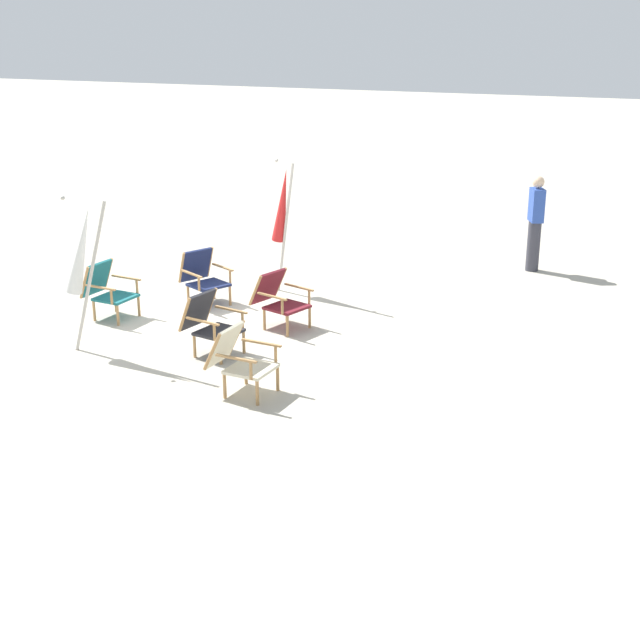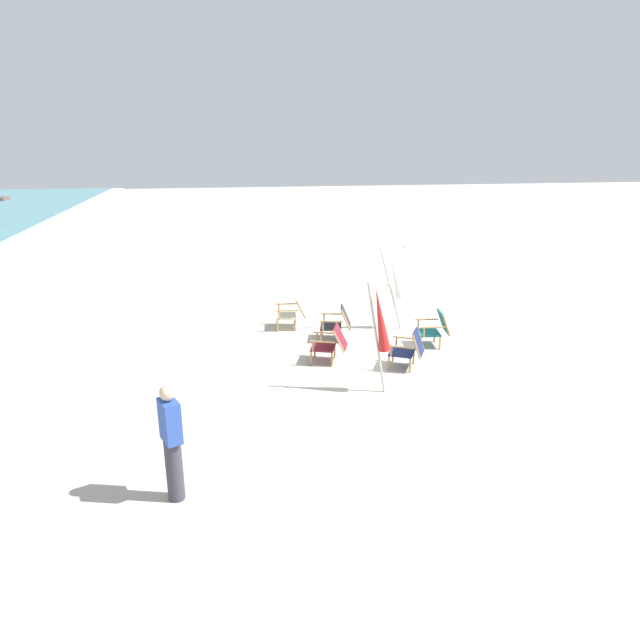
{
  "view_description": "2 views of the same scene",
  "coord_description": "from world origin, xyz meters",
  "px_view_note": "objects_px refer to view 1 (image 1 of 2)",
  "views": [
    {
      "loc": [
        10.71,
        6.33,
        4.16
      ],
      "look_at": [
        0.97,
        2.27,
        0.55
      ],
      "focal_mm": 50.0,
      "sensor_mm": 36.0,
      "label": 1
    },
    {
      "loc": [
        -10.96,
        3.1,
        4.6
      ],
      "look_at": [
        0.68,
        1.34,
        0.7
      ],
      "focal_mm": 32.0,
      "sensor_mm": 36.0,
      "label": 2
    }
  ],
  "objects_px": {
    "umbrella_furled_white": "(81,252)",
    "beach_chair_front_right": "(209,322)",
    "beach_chair_front_left": "(107,289)",
    "person_near_chairs": "(535,223)",
    "beach_chair_far_center": "(239,358)",
    "beach_chair_back_right": "(203,276)",
    "umbrella_furled_red": "(283,206)",
    "beach_chair_back_left": "(278,298)"
  },
  "relations": [
    {
      "from": "beach_chair_front_left",
      "to": "umbrella_furled_red",
      "type": "height_order",
      "value": "umbrella_furled_red"
    },
    {
      "from": "umbrella_furled_white",
      "to": "beach_chair_back_right",
      "type": "bearing_deg",
      "value": 171.89
    },
    {
      "from": "beach_chair_front_right",
      "to": "beach_chair_far_center",
      "type": "distance_m",
      "value": 1.36
    },
    {
      "from": "beach_chair_front_right",
      "to": "umbrella_furled_red",
      "type": "height_order",
      "value": "umbrella_furled_red"
    },
    {
      "from": "beach_chair_front_right",
      "to": "umbrella_furled_red",
      "type": "bearing_deg",
      "value": -174.81
    },
    {
      "from": "umbrella_furled_white",
      "to": "beach_chair_back_left",
      "type": "bearing_deg",
      "value": 134.76
    },
    {
      "from": "beach_chair_back_left",
      "to": "person_near_chairs",
      "type": "distance_m",
      "value": 5.16
    },
    {
      "from": "beach_chair_front_left",
      "to": "umbrella_furled_red",
      "type": "bearing_deg",
      "value": 139.13
    },
    {
      "from": "beach_chair_back_right",
      "to": "beach_chair_front_left",
      "type": "distance_m",
      "value": 1.46
    },
    {
      "from": "beach_chair_front_right",
      "to": "umbrella_furled_white",
      "type": "xyz_separation_m",
      "value": [
        0.56,
        -1.48,
        0.91
      ]
    },
    {
      "from": "umbrella_furled_white",
      "to": "person_near_chairs",
      "type": "relative_size",
      "value": 1.26
    },
    {
      "from": "umbrella_furled_white",
      "to": "beach_chair_front_right",
      "type": "bearing_deg",
      "value": 110.52
    },
    {
      "from": "beach_chair_front_left",
      "to": "beach_chair_front_right",
      "type": "relative_size",
      "value": 1.01
    },
    {
      "from": "beach_chair_back_right",
      "to": "umbrella_furled_white",
      "type": "xyz_separation_m",
      "value": [
        2.39,
        -0.34,
        0.91
      ]
    },
    {
      "from": "beach_chair_back_right",
      "to": "beach_chair_front_right",
      "type": "relative_size",
      "value": 1.06
    },
    {
      "from": "beach_chair_front_right",
      "to": "beach_chair_back_left",
      "type": "distance_m",
      "value": 1.34
    },
    {
      "from": "beach_chair_back_left",
      "to": "beach_chair_far_center",
      "type": "bearing_deg",
      "value": 13.96
    },
    {
      "from": "beach_chair_far_center",
      "to": "umbrella_furled_white",
      "type": "bearing_deg",
      "value": -100.01
    },
    {
      "from": "beach_chair_far_center",
      "to": "beach_chair_back_right",
      "type": "bearing_deg",
      "value": -143.56
    },
    {
      "from": "beach_chair_back_right",
      "to": "umbrella_furled_white",
      "type": "relative_size",
      "value": 0.42
    },
    {
      "from": "beach_chair_back_right",
      "to": "umbrella_furled_red",
      "type": "distance_m",
      "value": 1.63
    },
    {
      "from": "beach_chair_back_right",
      "to": "person_near_chairs",
      "type": "bearing_deg",
      "value": 131.27
    },
    {
      "from": "beach_chair_back_right",
      "to": "person_near_chairs",
      "type": "xyz_separation_m",
      "value": [
        -3.78,
        4.31,
        0.41
      ]
    },
    {
      "from": "beach_chair_back_right",
      "to": "beach_chair_far_center",
      "type": "relative_size",
      "value": 1.08
    },
    {
      "from": "beach_chair_back_left",
      "to": "person_near_chairs",
      "type": "height_order",
      "value": "person_near_chairs"
    },
    {
      "from": "beach_chair_front_right",
      "to": "beach_chair_front_left",
      "type": "bearing_deg",
      "value": -108.99
    },
    {
      "from": "beach_chair_back_right",
      "to": "person_near_chairs",
      "type": "height_order",
      "value": "person_near_chairs"
    },
    {
      "from": "beach_chair_front_right",
      "to": "umbrella_furled_white",
      "type": "bearing_deg",
      "value": -69.48
    },
    {
      "from": "beach_chair_front_left",
      "to": "umbrella_furled_red",
      "type": "relative_size",
      "value": 0.39
    },
    {
      "from": "beach_chair_front_right",
      "to": "person_near_chairs",
      "type": "xyz_separation_m",
      "value": [
        -5.62,
        3.16,
        0.41
      ]
    },
    {
      "from": "beach_chair_far_center",
      "to": "umbrella_furled_red",
      "type": "bearing_deg",
      "value": -162.56
    },
    {
      "from": "beach_chair_front_right",
      "to": "beach_chair_far_center",
      "type": "xyz_separation_m",
      "value": [
        0.98,
        0.94,
        -0.0
      ]
    },
    {
      "from": "umbrella_furled_red",
      "to": "beach_chair_front_left",
      "type": "bearing_deg",
      "value": -40.87
    },
    {
      "from": "umbrella_furled_white",
      "to": "person_near_chairs",
      "type": "distance_m",
      "value": 7.74
    },
    {
      "from": "beach_chair_back_right",
      "to": "beach_chair_front_right",
      "type": "bearing_deg",
      "value": 31.86
    },
    {
      "from": "beach_chair_front_left",
      "to": "person_near_chairs",
      "type": "relative_size",
      "value": 0.5
    },
    {
      "from": "umbrella_furled_red",
      "to": "beach_chair_back_right",
      "type": "bearing_deg",
      "value": -41.73
    },
    {
      "from": "umbrella_furled_white",
      "to": "umbrella_furled_red",
      "type": "distance_m",
      "value": 3.6
    },
    {
      "from": "beach_chair_far_center",
      "to": "beach_chair_front_left",
      "type": "bearing_deg",
      "value": -119.34
    },
    {
      "from": "beach_chair_front_right",
      "to": "beach_chair_far_center",
      "type": "height_order",
      "value": "beach_chair_front_right"
    },
    {
      "from": "beach_chair_far_center",
      "to": "beach_chair_back_left",
      "type": "distance_m",
      "value": 2.34
    },
    {
      "from": "beach_chair_front_right",
      "to": "beach_chair_back_left",
      "type": "bearing_deg",
      "value": 163.74
    }
  ]
}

